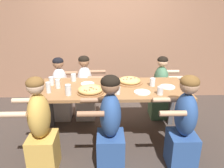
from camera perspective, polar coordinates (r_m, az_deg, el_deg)
The scene contains 22 objects.
ground_plane at distance 3.38m, azimuth 0.00°, elevation -13.60°, with size 18.00×18.00×0.00m, color #423833.
restaurant_back_panel at distance 4.38m, azimuth -0.61°, elevation 16.53°, with size 10.00×0.06×3.20m, color #9E7056.
dining_table at distance 3.04m, azimuth 0.00°, elevation -2.49°, with size 2.06×0.83×0.80m.
pizza_board_main at distance 2.83m, azimuth -5.66°, elevation -1.62°, with size 0.35×0.35×0.07m.
pizza_board_second at distance 3.17m, azimuth 4.65°, elevation 0.76°, with size 0.37×0.37×0.06m.
empty_plate_a at distance 3.15m, azimuth -6.39°, elevation 0.11°, with size 0.19×0.19×0.02m.
empty_plate_b at distance 2.86m, azimuth 7.89°, elevation -2.12°, with size 0.21×0.21×0.02m.
empty_plate_c at distance 3.11m, azimuth 14.27°, elevation -0.70°, with size 0.21×0.21×0.02m.
cocktail_glass_blue at distance 2.78m, azimuth 1.43°, elevation -1.80°, with size 0.07×0.07×0.12m.
drinking_glass_a at distance 3.30m, azimuth -10.02°, elevation 1.70°, with size 0.08×0.08×0.11m.
drinking_glass_b at distance 3.20m, azimuth -15.53°, elevation 0.68°, with size 0.07×0.07×0.12m.
drinking_glass_c at distance 3.06m, azimuth -13.99°, elevation -0.10°, with size 0.07×0.07×0.12m.
drinking_glass_d at distance 2.83m, azimuth 12.48°, elevation -1.85°, with size 0.08×0.08×0.11m.
drinking_glass_e at distance 3.10m, azimuth 10.51°, elevation 0.37°, with size 0.08×0.08×0.11m.
drinking_glass_f at distance 2.93m, azimuth -16.29°, elevation -1.03°, with size 0.06×0.06×0.14m.
drinking_glass_g at distance 2.79m, azimuth -11.37°, elevation -1.51°, with size 0.07×0.07×0.14m.
diner_near_right at distance 2.70m, azimuth 18.22°, elevation -10.53°, with size 0.51×0.40×1.17m.
diner_far_right at distance 3.83m, azimuth 12.54°, elevation -1.67°, with size 0.51×0.40×1.08m.
diner_far_left at distance 3.79m, azimuth -13.22°, elevation -1.98°, with size 0.51×0.40×1.07m.
diner_near_left at distance 2.67m, azimuth -18.15°, elevation -11.27°, with size 0.51×0.40×1.17m.
diner_far_midleft at distance 3.73m, azimuth -6.95°, elevation -1.76°, with size 0.51×0.40×1.10m.
diner_near_center at distance 2.55m, azimuth -0.48°, elevation -11.27°, with size 0.51×0.40×1.18m.
Camera 1 is at (-0.08, -2.81, 1.88)m, focal length 35.00 mm.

